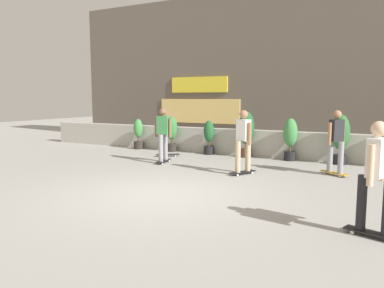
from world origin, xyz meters
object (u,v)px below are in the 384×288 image
at_px(skater_by_wall_left, 243,139).
at_px(skater_mid_plaza, 376,174).
at_px(potted_plant_2, 209,136).
at_px(potted_plant_5, 341,135).
at_px(potted_plant_4, 290,137).
at_px(skateboard_near_camera, 168,155).
at_px(potted_plant_3, 246,131).
at_px(skater_by_wall_right, 163,133).
at_px(potted_plant_0, 138,133).
at_px(skater_foreground, 336,139).
at_px(potted_plant_1, 172,132).

bearing_deg(skater_by_wall_left, skater_mid_plaza, -46.46).
distance_m(potted_plant_2, potted_plant_5, 4.39).
height_order(potted_plant_4, skateboard_near_camera, potted_plant_4).
bearing_deg(potted_plant_4, potted_plant_3, -180.00).
distance_m(potted_plant_5, skater_by_wall_right, 5.39).
xyz_separation_m(potted_plant_0, skateboard_near_camera, (2.01, -1.09, -0.56)).
height_order(potted_plant_5, skater_by_wall_right, skater_by_wall_right).
relative_size(potted_plant_4, skater_by_wall_right, 0.80).
relative_size(potted_plant_5, skater_by_wall_left, 0.89).
distance_m(skater_by_wall_right, skater_foreground, 4.99).
height_order(potted_plant_3, potted_plant_5, potted_plant_3).
bearing_deg(potted_plant_3, potted_plant_1, 180.00).
bearing_deg(potted_plant_3, skater_by_wall_right, -129.98).
xyz_separation_m(potted_plant_1, potted_plant_3, (2.93, -0.00, 0.17)).
distance_m(skater_mid_plaza, skater_foreground, 4.54).
relative_size(potted_plant_0, skater_by_wall_right, 0.70).
bearing_deg(potted_plant_2, potted_plant_3, -0.00).
bearing_deg(potted_plant_3, potted_plant_4, 0.00).
xyz_separation_m(potted_plant_1, potted_plant_4, (4.42, 0.00, 0.03)).
xyz_separation_m(potted_plant_4, skater_mid_plaza, (2.64, -6.19, 0.17)).
distance_m(potted_plant_0, potted_plant_5, 7.46).
bearing_deg(potted_plant_2, skater_by_wall_left, -50.55).
relative_size(potted_plant_1, skater_mid_plaza, 0.78).
relative_size(potted_plant_2, skater_mid_plaza, 0.71).
height_order(potted_plant_4, skater_foreground, skater_foreground).
xyz_separation_m(potted_plant_2, potted_plant_5, (4.38, -0.00, 0.24)).
relative_size(potted_plant_1, potted_plant_5, 0.87).
relative_size(potted_plant_1, potted_plant_3, 0.85).
relative_size(potted_plant_2, potted_plant_5, 0.80).
height_order(skater_foreground, skateboard_near_camera, skater_foreground).
bearing_deg(potted_plant_3, potted_plant_2, 180.00).
distance_m(potted_plant_0, skater_by_wall_left, 6.06).
distance_m(potted_plant_4, skateboard_near_camera, 4.15).
relative_size(potted_plant_0, skateboard_near_camera, 1.56).
distance_m(potted_plant_2, potted_plant_4, 2.88).
bearing_deg(potted_plant_1, skateboard_near_camera, -66.20).
distance_m(potted_plant_4, potted_plant_5, 1.51).
bearing_deg(skater_foreground, skateboard_near_camera, 172.95).
distance_m(potted_plant_2, skateboard_near_camera, 1.63).
distance_m(potted_plant_3, skateboard_near_camera, 2.81).
height_order(potted_plant_1, skater_by_wall_left, skater_by_wall_left).
bearing_deg(potted_plant_3, skater_foreground, -30.04).
height_order(potted_plant_5, skater_by_wall_left, skater_by_wall_left).
bearing_deg(potted_plant_5, potted_plant_4, 180.00).
relative_size(potted_plant_2, skater_by_wall_right, 0.71).
xyz_separation_m(potted_plant_1, skateboard_near_camera, (0.48, -1.09, -0.68)).
bearing_deg(potted_plant_2, potted_plant_4, 0.00).
distance_m(potted_plant_3, skater_foreground, 3.55).
xyz_separation_m(potted_plant_2, potted_plant_3, (1.39, -0.00, 0.26)).
height_order(potted_plant_2, potted_plant_3, potted_plant_3).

